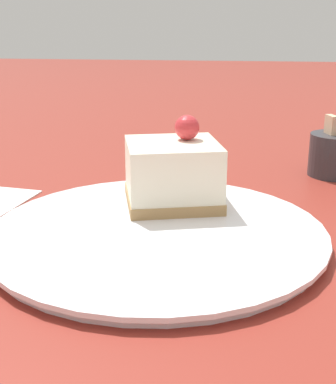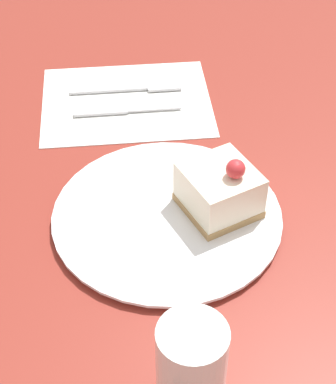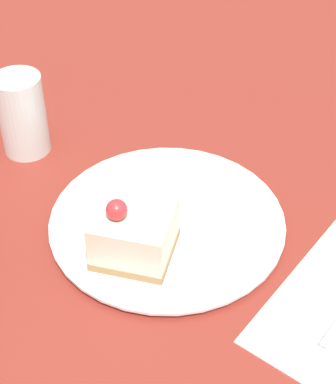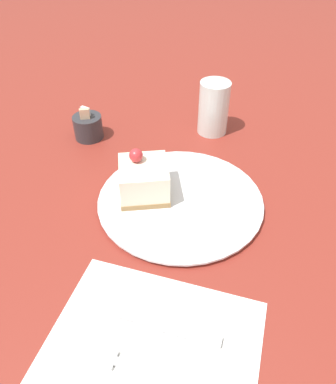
# 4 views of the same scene
# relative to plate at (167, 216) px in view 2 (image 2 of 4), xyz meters

# --- Properties ---
(ground_plane) EXTENTS (4.00, 4.00, 0.00)m
(ground_plane) POSITION_rel_plate_xyz_m (-0.02, 0.01, -0.01)
(ground_plane) COLOR maroon
(plate) EXTENTS (0.29, 0.29, 0.01)m
(plate) POSITION_rel_plate_xyz_m (0.00, 0.00, 0.00)
(plate) COLOR white
(plate) RESTS_ON ground_plane
(cake_slice) EXTENTS (0.10, 0.10, 0.08)m
(cake_slice) POSITION_rel_plate_xyz_m (0.01, 0.07, 0.04)
(cake_slice) COLOR #AD8451
(cake_slice) RESTS_ON plate
(napkin) EXTENTS (0.24, 0.29, 0.00)m
(napkin) POSITION_rel_plate_xyz_m (-0.27, 0.00, -0.00)
(napkin) COLOR white
(napkin) RESTS_ON ground_plane
(fork) EXTENTS (0.04, 0.18, 0.00)m
(fork) POSITION_rel_plate_xyz_m (-0.29, 0.02, -0.00)
(fork) COLOR silver
(fork) RESTS_ON napkin
(knife) EXTENTS (0.03, 0.16, 0.00)m
(knife) POSITION_rel_plate_xyz_m (-0.24, -0.02, -0.00)
(knife) COLOR silver
(knife) RESTS_ON napkin
(drinking_glass) EXTENTS (0.06, 0.06, 0.11)m
(drinking_glass) POSITION_rel_plate_xyz_m (0.25, -0.04, 0.05)
(drinking_glass) COLOR silver
(drinking_glass) RESTS_ON ground_plane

